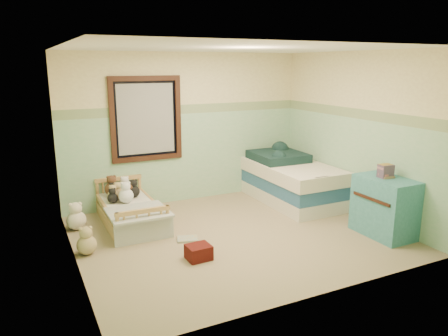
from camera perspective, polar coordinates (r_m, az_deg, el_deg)
name	(u,v)px	position (r m, az deg, el deg)	size (l,w,h in m)	color
floor	(235,235)	(6.03, 1.51, -8.93)	(4.20, 3.60, 0.02)	#7D694E
ceiling	(236,47)	(5.57, 1.67, 15.77)	(4.20, 3.60, 0.02)	white
wall_back	(187,128)	(7.28, -5.01, 5.29)	(4.20, 0.04, 2.50)	beige
wall_front	(323,178)	(4.19, 13.05, -1.27)	(4.20, 0.04, 2.50)	beige
wall_left	(69,162)	(5.06, -19.98, 0.81)	(0.04, 3.60, 2.50)	beige
wall_right	(357,135)	(6.88, 17.33, 4.23)	(0.04, 3.60, 2.50)	beige
wainscot_mint	(187,157)	(7.36, -4.89, 1.42)	(4.20, 0.01, 1.50)	#A9CBA9
border_strip	(186,109)	(7.23, -5.02, 7.82)	(4.20, 0.01, 0.15)	#38653E
window_frame	(146,119)	(7.00, -10.31, 6.43)	(1.16, 0.06, 1.36)	black
window_blinds	(146,119)	(7.01, -10.33, 6.44)	(0.92, 0.01, 1.12)	#B3B3B1
toddler_bed_frame	(131,218)	(6.52, -12.32, -6.46)	(0.74, 1.48, 0.19)	#B18247
toddler_mattress	(130,208)	(6.47, -12.39, -5.17)	(0.68, 1.42, 0.12)	white
patchwork_quilt	(138,212)	(6.02, -11.36, -5.80)	(0.80, 0.74, 0.03)	#839AC2
plush_bed_brown	(112,189)	(6.86, -14.69, -2.73)	(0.22, 0.22, 0.22)	brown
plush_bed_white	(125,188)	(6.90, -13.06, -2.64)	(0.20, 0.20, 0.20)	white
plush_bed_tan	(118,194)	(6.67, -13.87, -3.33)	(0.18, 0.18, 0.18)	tan
plush_bed_dark	(134,191)	(6.71, -11.96, -3.07)	(0.19, 0.19, 0.19)	black
plush_floor_cream	(77,220)	(6.50, -19.04, -6.61)	(0.27, 0.27, 0.27)	#FDEAD0
plush_floor_tan	(87,245)	(5.65, -17.81, -9.73)	(0.25, 0.25, 0.25)	tan
twin_bed_frame	(289,194)	(7.52, 8.64, -3.46)	(0.98, 1.97, 0.22)	white
twin_boxspring	(289,182)	(7.46, 8.70, -1.85)	(0.98, 1.97, 0.22)	navy
twin_mattress	(290,170)	(7.41, 8.76, -0.21)	(1.02, 2.01, 0.22)	silver
teal_blanket	(278,156)	(7.58, 7.21, 1.56)	(0.84, 0.89, 0.14)	black
dresser	(385,207)	(6.28, 20.60, -4.86)	(0.51, 0.81, 0.81)	#2D747A
book_stack	(386,171)	(6.17, 20.72, -0.38)	(0.18, 0.14, 0.18)	brown
red_pillow	(199,252)	(5.29, -3.40, -11.13)	(0.28, 0.25, 0.18)	maroon
floor_book	(187,239)	(5.87, -4.90, -9.39)	(0.28, 0.21, 0.03)	gold
extra_plush_0	(113,192)	(6.81, -14.53, -3.13)	(0.16, 0.16, 0.16)	black
extra_plush_1	(126,196)	(6.47, -12.91, -3.63)	(0.22, 0.22, 0.22)	white
extra_plush_2	(113,198)	(6.52, -14.60, -3.90)	(0.15, 0.15, 0.15)	black
extra_plush_3	(113,196)	(6.61, -14.54, -3.58)	(0.17, 0.17, 0.17)	tan
extra_plush_4	(130,193)	(6.69, -12.43, -3.31)	(0.16, 0.16, 0.16)	brown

